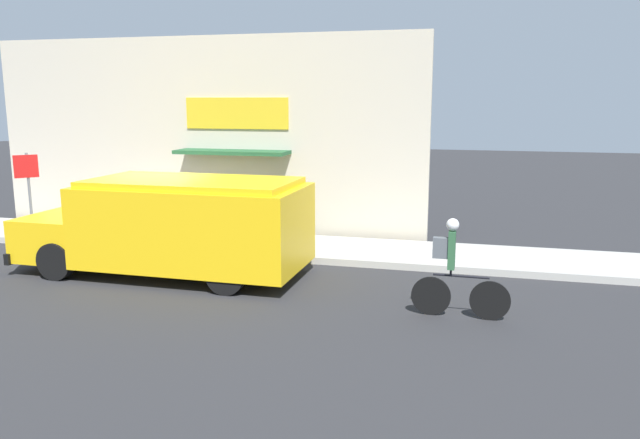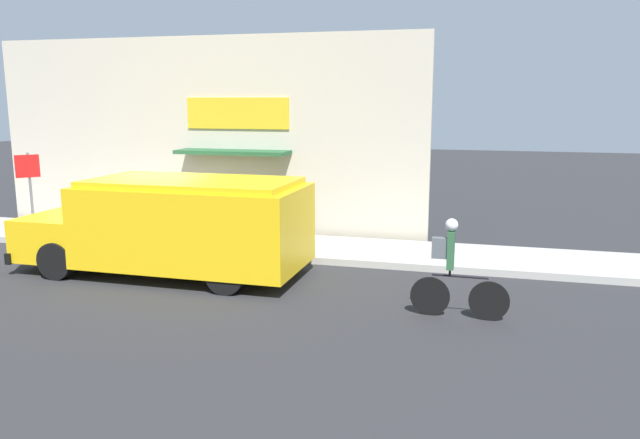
{
  "view_description": "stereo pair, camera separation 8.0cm",
  "coord_description": "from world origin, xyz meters",
  "px_view_note": "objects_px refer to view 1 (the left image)",
  "views": [
    {
      "loc": [
        7.58,
        -13.42,
        3.73
      ],
      "look_at": [
        4.16,
        -0.2,
        1.1
      ],
      "focal_mm": 35.0,
      "sensor_mm": 36.0,
      "label": 1
    },
    {
      "loc": [
        7.66,
        -13.4,
        3.73
      ],
      "look_at": [
        4.16,
        -0.2,
        1.1
      ],
      "focal_mm": 35.0,
      "sensor_mm": 36.0,
      "label": 2
    }
  ],
  "objects_px": {
    "stop_sign_post": "(28,180)",
    "trash_bin": "(300,225)",
    "school_bus": "(175,225)",
    "cyclist": "(454,270)"
  },
  "relations": [
    {
      "from": "school_bus",
      "to": "cyclist",
      "type": "relative_size",
      "value": 3.59
    },
    {
      "from": "school_bus",
      "to": "cyclist",
      "type": "distance_m",
      "value": 6.05
    },
    {
      "from": "trash_bin",
      "to": "school_bus",
      "type": "bearing_deg",
      "value": -122.69
    },
    {
      "from": "trash_bin",
      "to": "stop_sign_post",
      "type": "bearing_deg",
      "value": -172.46
    },
    {
      "from": "school_bus",
      "to": "stop_sign_post",
      "type": "bearing_deg",
      "value": 159.79
    },
    {
      "from": "school_bus",
      "to": "cyclist",
      "type": "height_order",
      "value": "school_bus"
    },
    {
      "from": "stop_sign_post",
      "to": "trash_bin",
      "type": "height_order",
      "value": "stop_sign_post"
    },
    {
      "from": "stop_sign_post",
      "to": "trash_bin",
      "type": "xyz_separation_m",
      "value": [
        7.21,
        0.95,
        -1.02
      ]
    },
    {
      "from": "cyclist",
      "to": "stop_sign_post",
      "type": "relative_size",
      "value": 0.79
    },
    {
      "from": "school_bus",
      "to": "cyclist",
      "type": "bearing_deg",
      "value": -11.24
    }
  ]
}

